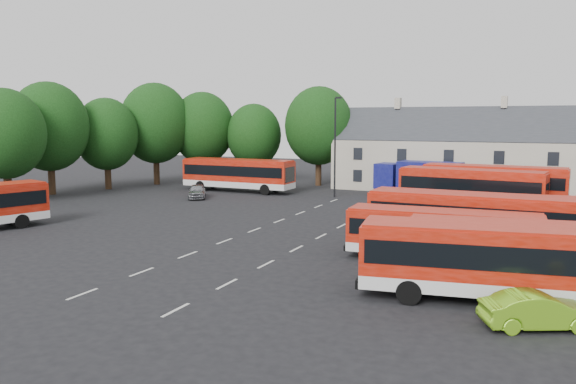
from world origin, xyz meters
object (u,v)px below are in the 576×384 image
silver_car (197,191)px  lamppost (335,144)px  bus_row_a (503,257)px  box_truck (419,178)px  bus_dd_south (471,194)px  lime_car (538,311)px

silver_car → lamppost: (12.03, 6.38, 4.58)m
bus_row_a → silver_car: size_ratio=2.94×
lamppost → box_truck: bearing=19.0°
bus_dd_south → lamppost: (-14.15, 10.25, 2.92)m
bus_row_a → bus_dd_south: size_ratio=1.16×
bus_dd_south → lime_car: bearing=-69.8°
bus_row_a → lamppost: size_ratio=1.21×
bus_row_a → lime_car: bus_row_a is taller
bus_row_a → lamppost: 33.07m
box_truck → bus_row_a: bearing=-64.3°
bus_row_a → lime_car: 3.16m
bus_dd_south → silver_car: bus_dd_south is taller
lamppost → bus_dd_south: bearing=-35.9°
bus_dd_south → lamppost: 17.72m
silver_car → lime_car: silver_car is taller
bus_dd_south → silver_car: bearing=178.1°
box_truck → silver_car: (-19.79, -9.06, -1.35)m
box_truck → lamppost: lamppost is taller
bus_row_a → silver_car: bus_row_a is taller
bus_dd_south → bus_row_a: bearing=-72.4°
box_truck → silver_car: bearing=-147.6°
bus_row_a → bus_dd_south: 17.89m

